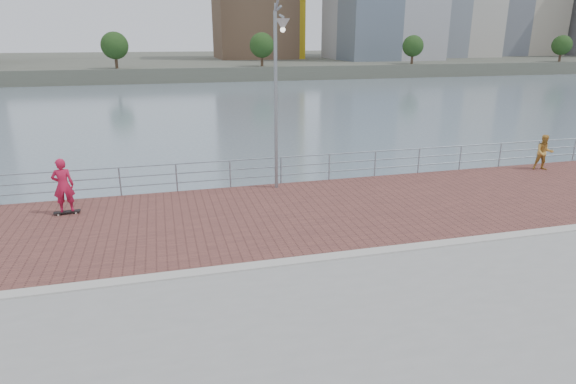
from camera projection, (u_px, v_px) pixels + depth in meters
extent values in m
plane|color=slate|center=(306.00, 325.00, 13.44)|extent=(400.00, 400.00, 0.00)
cube|color=brown|center=(276.00, 214.00, 16.13)|extent=(40.00, 6.80, 0.02)
cube|color=#B7B5AD|center=(307.00, 260.00, 12.81)|extent=(40.00, 0.40, 0.06)
cube|color=#4C5142|center=(170.00, 62.00, 125.68)|extent=(320.00, 95.00, 2.50)
cylinder|color=#8C9EA8|center=(60.00, 186.00, 17.34)|extent=(0.06, 0.06, 1.10)
cylinder|color=#8C9EA8|center=(120.00, 182.00, 17.84)|extent=(0.06, 0.06, 1.10)
cylinder|color=#8C9EA8|center=(177.00, 178.00, 18.34)|extent=(0.06, 0.06, 1.10)
cylinder|color=#8C9EA8|center=(230.00, 174.00, 18.84)|extent=(0.06, 0.06, 1.10)
cylinder|color=#8C9EA8|center=(281.00, 171.00, 19.34)|extent=(0.06, 0.06, 1.10)
cylinder|color=#8C9EA8|center=(329.00, 167.00, 19.84)|extent=(0.06, 0.06, 1.10)
cylinder|color=#8C9EA8|center=(375.00, 164.00, 20.34)|extent=(0.06, 0.06, 1.10)
cylinder|color=#8C9EA8|center=(419.00, 161.00, 20.84)|extent=(0.06, 0.06, 1.10)
cylinder|color=#8C9EA8|center=(460.00, 158.00, 21.33)|extent=(0.06, 0.06, 1.10)
cylinder|color=#8C9EA8|center=(500.00, 155.00, 21.83)|extent=(0.06, 0.06, 1.10)
cylinder|color=#8C9EA8|center=(538.00, 153.00, 22.33)|extent=(0.06, 0.06, 1.10)
cylinder|color=#8C9EA8|center=(574.00, 150.00, 22.83)|extent=(0.06, 0.06, 1.10)
cylinder|color=#8C9EA8|center=(256.00, 159.00, 18.92)|extent=(39.00, 0.05, 0.05)
cylinder|color=#8C9EA8|center=(256.00, 168.00, 19.03)|extent=(39.00, 0.05, 0.05)
cylinder|color=#8C9EA8|center=(256.00, 177.00, 19.14)|extent=(39.00, 0.05, 0.05)
cylinder|color=gray|center=(276.00, 104.00, 17.96)|extent=(0.13, 0.13, 6.57)
cylinder|color=gray|center=(279.00, 10.00, 16.44)|extent=(0.08, 1.09, 0.08)
cone|color=#B2B2AD|center=(283.00, 16.00, 16.01)|extent=(0.48, 0.48, 0.38)
cube|color=black|center=(67.00, 212.00, 16.11)|extent=(0.85, 0.29, 0.03)
cylinder|color=beige|center=(58.00, 215.00, 15.97)|extent=(0.07, 0.05, 0.06)
cylinder|color=beige|center=(76.00, 213.00, 16.15)|extent=(0.07, 0.05, 0.06)
cylinder|color=beige|center=(59.00, 213.00, 16.11)|extent=(0.07, 0.05, 0.06)
cylinder|color=beige|center=(76.00, 211.00, 16.28)|extent=(0.07, 0.05, 0.06)
imported|color=#C0193F|center=(63.00, 185.00, 15.83)|extent=(0.71, 0.50, 1.83)
imported|color=gold|center=(544.00, 152.00, 21.25)|extent=(0.94, 0.86, 1.57)
cylinder|color=#473323|center=(116.00, 58.00, 80.49)|extent=(0.50, 0.50, 3.47)
sphere|color=#193814|center=(115.00, 45.00, 79.88)|extent=(4.46, 4.46, 4.46)
cylinder|color=#473323|center=(262.00, 56.00, 86.58)|extent=(0.50, 0.50, 3.42)
sphere|color=#193814|center=(262.00, 45.00, 85.98)|extent=(4.40, 4.40, 4.40)
cylinder|color=#473323|center=(412.00, 56.00, 93.93)|extent=(0.50, 0.50, 3.16)
sphere|color=#193814|center=(413.00, 46.00, 93.37)|extent=(4.06, 4.06, 4.06)
cylinder|color=#473323|center=(560.00, 54.00, 102.45)|extent=(0.50, 0.50, 3.17)
sphere|color=#193814|center=(562.00, 45.00, 101.89)|extent=(4.07, 4.07, 4.07)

